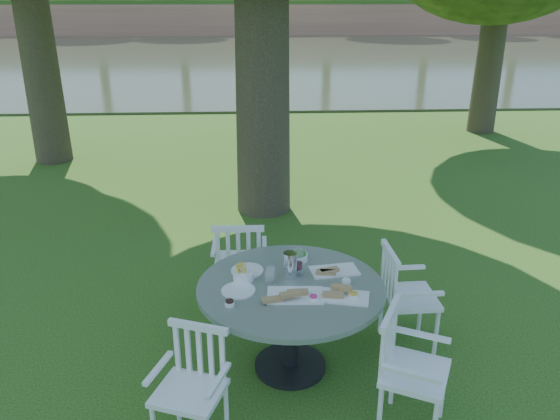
{
  "coord_description": "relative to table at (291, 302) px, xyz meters",
  "views": [
    {
      "loc": [
        -0.26,
        -4.57,
        2.72
      ],
      "look_at": [
        0.0,
        0.2,
        0.85
      ],
      "focal_mm": 35.0,
      "sensor_mm": 36.0,
      "label": 1
    }
  ],
  "objects": [
    {
      "name": "chair_ne",
      "position": [
        0.9,
        0.26,
        -0.08
      ],
      "size": [
        0.43,
        0.45,
        0.87
      ],
      "rotation": [
        0.0,
        0.0,
        -4.68
      ],
      "color": "white",
      "rests_on": "ground"
    },
    {
      "name": "table",
      "position": [
        0.0,
        0.0,
        0.0
      ],
      "size": [
        1.39,
        1.39,
        0.74
      ],
      "color": "black",
      "rests_on": "ground"
    },
    {
      "name": "tableware",
      "position": [
        -0.01,
        0.08,
        0.18
      ],
      "size": [
        1.07,
        0.82,
        0.21
      ],
      "color": "white",
      "rests_on": "table"
    },
    {
      "name": "chair_nw",
      "position": [
        -0.4,
        0.86,
        -0.07
      ],
      "size": [
        0.46,
        0.43,
        0.9
      ],
      "rotation": [
        0.0,
        0.0,
        -3.16
      ],
      "color": "white",
      "rests_on": "ground"
    },
    {
      "name": "river",
      "position": [
        -0.01,
        24.03,
        -0.6
      ],
      "size": [
        100.0,
        28.0,
        0.12
      ],
      "primitive_type": "cube",
      "color": "#333C23",
      "rests_on": "ground"
    },
    {
      "name": "chair_sw",
      "position": [
        -0.66,
        -0.68,
        -0.12
      ],
      "size": [
        0.51,
        0.5,
        0.81
      ],
      "rotation": [
        0.0,
        0.0,
        -0.35
      ],
      "color": "white",
      "rests_on": "ground"
    },
    {
      "name": "chair_se",
      "position": [
        0.68,
        -0.65,
        -0.08
      ],
      "size": [
        0.56,
        0.58,
        0.87
      ],
      "rotation": [
        0.0,
        0.0,
        1.11
      ],
      "color": "white",
      "rests_on": "ground"
    },
    {
      "name": "ground",
      "position": [
        -0.01,
        1.03,
        -0.6
      ],
      "size": [
        140.0,
        140.0,
        0.0
      ],
      "primitive_type": "plane",
      "color": "#1B410D",
      "rests_on": "ground"
    }
  ]
}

